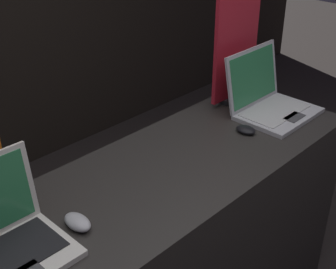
# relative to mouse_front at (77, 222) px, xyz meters

# --- Properties ---
(display_counter) EXTENTS (1.82, 0.62, 0.97)m
(display_counter) POSITION_rel_mouse_front_xyz_m (0.45, 0.03, -0.50)
(display_counter) COLOR #282623
(display_counter) RESTS_ON ground_plane
(mouse_front) EXTENTS (0.06, 0.11, 0.04)m
(mouse_front) POSITION_rel_mouse_front_xyz_m (0.00, 0.00, 0.00)
(mouse_front) COLOR #B2B2B7
(mouse_front) RESTS_ON display_counter
(laptop_back) EXTENTS (0.38, 0.33, 0.29)m
(laptop_back) POSITION_rel_mouse_front_xyz_m (1.14, 0.04, 0.05)
(laptop_back) COLOR #B7B7BC
(laptop_back) RESTS_ON display_counter
(mouse_back) EXTENTS (0.07, 0.09, 0.03)m
(mouse_back) POSITION_rel_mouse_front_xyz_m (0.90, -0.01, -0.01)
(mouse_back) COLOR black
(mouse_back) RESTS_ON display_counter
(promo_stand_back) EXTENTS (0.32, 0.07, 0.54)m
(promo_stand_back) POSITION_rel_mouse_front_xyz_m (1.14, 0.25, 0.24)
(promo_stand_back) COLOR black
(promo_stand_back) RESTS_ON display_counter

